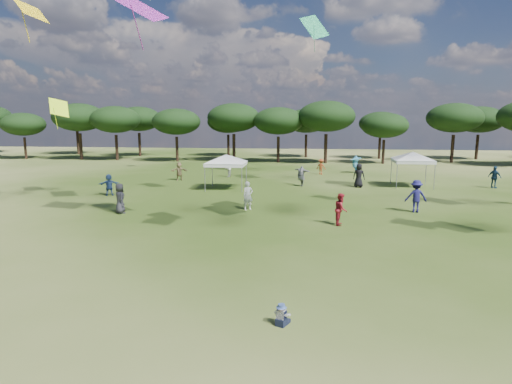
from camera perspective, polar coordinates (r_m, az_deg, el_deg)
ground at (r=10.35m, az=0.08°, el=-21.20°), size 140.00×140.00×0.00m
tree_line at (r=56.25m, az=8.34°, el=9.66°), size 108.78×17.63×7.77m
tent_left at (r=32.82m, az=-4.01°, el=4.80°), size 5.95×5.95×2.97m
tent_right at (r=36.09m, az=20.21°, el=4.86°), size 5.96×5.96×3.09m
toddler at (r=11.60m, az=3.46°, el=-16.14°), size 0.45×0.48×0.59m
festival_crowd at (r=33.75m, az=7.12°, el=1.99°), size 29.65×23.61×1.89m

